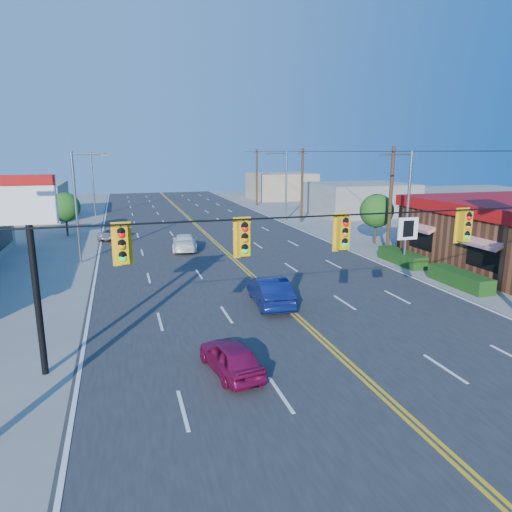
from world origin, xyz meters
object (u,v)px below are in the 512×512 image
object	(u,v)px
car_blue	(270,292)
car_white	(185,243)
pizza_hut_sign	(30,235)
car_magenta	(231,358)
car_silver	(114,234)
signal_span	(372,247)

from	to	relation	value
car_blue	car_white	bearing A→B (deg)	-76.55
pizza_hut_sign	car_magenta	world-z (taller)	pizza_hut_sign
car_magenta	car_silver	bearing A→B (deg)	-90.91
car_blue	car_silver	distance (m)	23.31
car_blue	car_silver	world-z (taller)	car_blue
signal_span	car_silver	world-z (taller)	signal_span
car_white	car_blue	bearing A→B (deg)	107.24
car_white	car_silver	bearing A→B (deg)	-42.50
car_blue	car_silver	bearing A→B (deg)	-65.43
pizza_hut_sign	car_blue	xyz separation A→B (m)	(10.30, 4.87, -4.42)
signal_span	car_white	distance (m)	24.39
pizza_hut_sign	car_white	distance (m)	21.84
car_magenta	car_blue	distance (m)	7.84
signal_span	car_white	world-z (taller)	signal_span
car_magenta	car_silver	distance (m)	29.08
car_magenta	signal_span	bearing A→B (deg)	145.96
signal_span	car_white	bearing A→B (deg)	97.03
car_blue	car_white	size ratio (longest dim) A/B	0.98
pizza_hut_sign	car_magenta	distance (m)	8.23
pizza_hut_sign	car_silver	world-z (taller)	pizza_hut_sign
signal_span	car_blue	xyz separation A→B (m)	(-0.58, 8.87, -4.12)
car_blue	signal_span	bearing A→B (deg)	98.23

